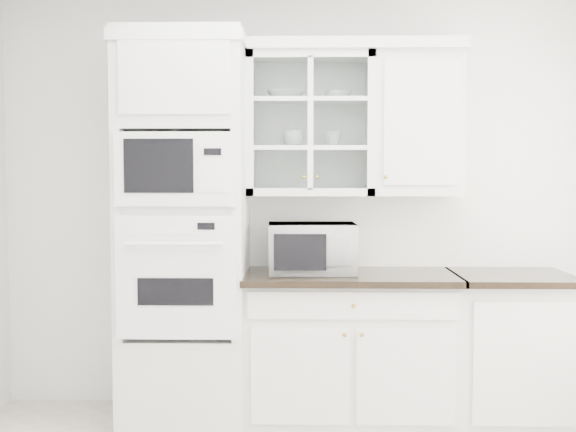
{
  "coord_description": "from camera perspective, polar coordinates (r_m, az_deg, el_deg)",
  "views": [
    {
      "loc": [
        -0.01,
        -3.03,
        1.55
      ],
      "look_at": [
        -0.1,
        1.05,
        1.3
      ],
      "focal_mm": 45.0,
      "sensor_mm": 36.0,
      "label": 1
    }
  ],
  "objects": [
    {
      "name": "oven_column",
      "position": [
        4.53,
        -8.16,
        -0.97
      ],
      "size": [
        0.76,
        0.68,
        2.4
      ],
      "color": "silver",
      "rests_on": "ground"
    },
    {
      "name": "countertop_microwave",
      "position": [
        4.5,
        1.9,
        -2.54
      ],
      "size": [
        0.55,
        0.47,
        0.31
      ],
      "primitive_type": "imported",
      "rotation": [
        0.0,
        0.0,
        3.18
      ],
      "color": "white",
      "rests_on": "base_cabinet_run"
    },
    {
      "name": "upper_cabinet_glass",
      "position": [
        4.63,
        1.76,
        7.22
      ],
      "size": [
        0.8,
        0.33,
        0.9
      ],
      "color": "silver",
      "rests_on": "room_shell"
    },
    {
      "name": "room_shell",
      "position": [
        3.47,
        1.45,
        7.28
      ],
      "size": [
        4.0,
        3.5,
        2.7
      ],
      "color": "white",
      "rests_on": "ground"
    },
    {
      "name": "base_cabinet_run",
      "position": [
        4.62,
        4.9,
        -10.12
      ],
      "size": [
        1.32,
        0.67,
        0.92
      ],
      "color": "silver",
      "rests_on": "ground"
    },
    {
      "name": "bowl_b",
      "position": [
        4.67,
        3.96,
        9.48
      ],
      "size": [
        0.18,
        0.18,
        0.05
      ],
      "primitive_type": "imported",
      "rotation": [
        0.0,
        0.0,
        -0.09
      ],
      "color": "white",
      "rests_on": "upper_cabinet_glass"
    },
    {
      "name": "cup_a",
      "position": [
        4.62,
        0.46,
        6.11
      ],
      "size": [
        0.16,
        0.16,
        0.1
      ],
      "primitive_type": "imported",
      "rotation": [
        0.0,
        0.0,
        0.34
      ],
      "color": "white",
      "rests_on": "upper_cabinet_glass"
    },
    {
      "name": "upper_cabinet_solid",
      "position": [
        4.68,
        10.11,
        7.12
      ],
      "size": [
        0.55,
        0.33,
        0.9
      ],
      "primitive_type": "cube",
      "color": "silver",
      "rests_on": "room_shell"
    },
    {
      "name": "extra_base_cabinet",
      "position": [
        4.79,
        17.1,
        -9.77
      ],
      "size": [
        0.72,
        0.67,
        0.92
      ],
      "color": "silver",
      "rests_on": "ground"
    },
    {
      "name": "cup_b",
      "position": [
        4.64,
        3.58,
        6.07
      ],
      "size": [
        0.12,
        0.12,
        0.1
      ],
      "primitive_type": "imported",
      "rotation": [
        0.0,
        0.0,
        0.17
      ],
      "color": "white",
      "rests_on": "upper_cabinet_glass"
    },
    {
      "name": "bowl_a",
      "position": [
        4.66,
        -0.16,
        9.52
      ],
      "size": [
        0.28,
        0.28,
        0.06
      ],
      "primitive_type": "imported",
      "rotation": [
        0.0,
        0.0,
        0.2
      ],
      "color": "white",
      "rests_on": "upper_cabinet_glass"
    },
    {
      "name": "crown_molding",
      "position": [
        4.66,
        0.45,
        13.2
      ],
      "size": [
        2.14,
        0.38,
        0.07
      ],
      "primitive_type": "cube",
      "color": "white",
      "rests_on": "room_shell"
    }
  ]
}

